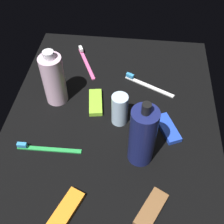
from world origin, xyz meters
TOP-DOWN VIEW (x-y plane):
  - ground_plane at (0.00, 0.00)cm, footprint 84.00×64.00cm
  - lotion_bottle at (-12.44, -9.00)cm, footprint 6.78×6.78cm
  - bodywash_bottle at (6.31, 18.41)cm, footprint 6.77×6.77cm
  - deodorant_stick at (-0.63, -2.29)cm, footprint 4.75×4.75cm
  - toothbrush_white at (15.57, -9.92)cm, footprint 8.99×16.70cm
  - toothbrush_green at (-13.20, 17.21)cm, footprint 1.63×18.02cm
  - toothbrush_pink at (25.54, 12.53)cm, footprint 16.76×8.84cm
  - snack_bar_orange at (-29.51, 7.59)cm, footprint 11.14×7.63cm
  - snack_bar_brown at (-27.24, -12.38)cm, footprint 11.07×8.38cm
  - snack_bar_blue at (-2.52, -16.71)cm, footprint 11.12×7.95cm
  - snack_bar_lime at (5.41, 5.84)cm, footprint 10.91×5.63cm

SIDE VIEW (x-z plane):
  - ground_plane at x=0.00cm, z-range -1.20..0.00cm
  - toothbrush_white at x=15.57cm, z-range -0.44..1.66cm
  - toothbrush_green at x=-13.20cm, z-range -0.44..1.66cm
  - toothbrush_pink at x=25.54cm, z-range -0.44..1.66cm
  - snack_bar_orange at x=-29.51cm, z-range 0.00..1.50cm
  - snack_bar_brown at x=-27.24cm, z-range 0.00..1.50cm
  - snack_bar_blue at x=-2.52cm, z-range 0.00..1.50cm
  - snack_bar_lime at x=5.41cm, z-range 0.00..1.50cm
  - deodorant_stick at x=-0.63cm, z-range 0.00..10.33cm
  - bodywash_bottle at x=6.31cm, z-range -0.83..17.85cm
  - lotion_bottle at x=-12.44cm, z-range -1.23..19.89cm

